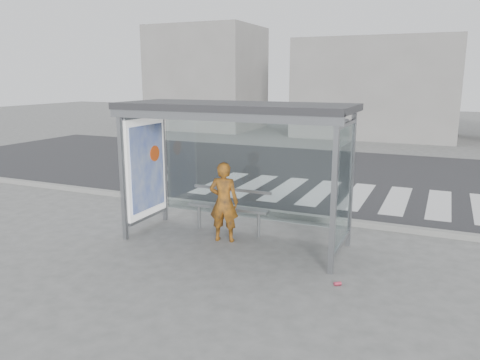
# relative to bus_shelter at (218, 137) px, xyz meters

# --- Properties ---
(ground) EXTENTS (80.00, 80.00, 0.00)m
(ground) POSITION_rel_bus_shelter_xyz_m (0.37, -0.06, -1.98)
(ground) COLOR #60605E
(ground) RESTS_ON ground
(road) EXTENTS (30.00, 10.00, 0.01)m
(road) POSITION_rel_bus_shelter_xyz_m (0.37, 6.94, -1.98)
(road) COLOR #29292C
(road) RESTS_ON ground
(curb) EXTENTS (30.00, 0.18, 0.12)m
(curb) POSITION_rel_bus_shelter_xyz_m (0.37, 1.89, -1.92)
(curb) COLOR gray
(curb) RESTS_ON ground
(crosswalk) EXTENTS (7.55, 3.00, 0.00)m
(crosswalk) POSITION_rel_bus_shelter_xyz_m (1.37, 4.44, -1.98)
(crosswalk) COLOR silver
(crosswalk) RESTS_ON ground
(bus_shelter) EXTENTS (4.25, 1.65, 2.62)m
(bus_shelter) POSITION_rel_bus_shelter_xyz_m (0.00, 0.00, 0.00)
(bus_shelter) COLOR gray
(bus_shelter) RESTS_ON ground
(building_left) EXTENTS (6.00, 5.00, 6.00)m
(building_left) POSITION_rel_bus_shelter_xyz_m (-9.63, 17.94, 1.02)
(building_left) COLOR gray
(building_left) RESTS_ON ground
(building_center) EXTENTS (8.00, 5.00, 5.00)m
(building_center) POSITION_rel_bus_shelter_xyz_m (0.37, 17.94, 0.52)
(building_center) COLOR gray
(building_center) RESTS_ON ground
(person) EXTENTS (0.62, 0.47, 1.53)m
(person) POSITION_rel_bus_shelter_xyz_m (0.14, -0.06, -1.22)
(person) COLOR orange
(person) RESTS_ON ground
(bench) EXTENTS (1.70, 0.31, 0.88)m
(bench) POSITION_rel_bus_shelter_xyz_m (0.01, 0.44, -1.46)
(bench) COLOR slate
(bench) RESTS_ON ground
(soda_can) EXTENTS (0.12, 0.11, 0.06)m
(soda_can) POSITION_rel_bus_shelter_xyz_m (2.57, -1.16, -1.95)
(soda_can) COLOR #E34360
(soda_can) RESTS_ON ground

